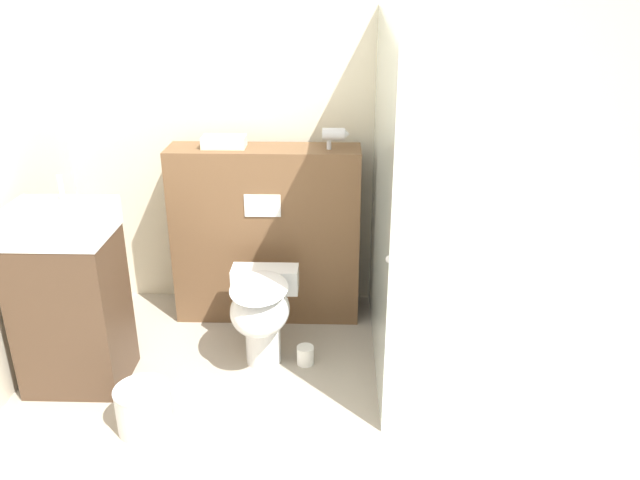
{
  "coord_description": "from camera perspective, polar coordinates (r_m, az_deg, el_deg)",
  "views": [
    {
      "loc": [
        0.35,
        -2.11,
        2.1
      ],
      "look_at": [
        0.26,
        1.09,
        0.74
      ],
      "focal_mm": 35.0,
      "sensor_mm": 36.0,
      "label": 1
    }
  ],
  "objects": [
    {
      "name": "wall_back",
      "position": [
        4.07,
        -3.43,
        10.84
      ],
      "size": [
        8.0,
        0.06,
        2.5
      ],
      "color": "beige",
      "rests_on": "ground_plane"
    },
    {
      "name": "partition_panel",
      "position": [
        4.02,
        -4.91,
        0.51
      ],
      "size": [
        1.19,
        0.31,
        1.14
      ],
      "color": "brown",
      "rests_on": "ground_plane"
    },
    {
      "name": "shower_glass",
      "position": [
        3.42,
        5.56,
        3.62
      ],
      "size": [
        0.04,
        1.43,
        1.95
      ],
      "color": "silver",
      "rests_on": "ground_plane"
    },
    {
      "name": "folded_towel",
      "position": [
        3.87,
        -8.77,
        8.87
      ],
      "size": [
        0.26,
        0.15,
        0.07
      ],
      "color": "beige",
      "rests_on": "partition_panel"
    },
    {
      "name": "sink_vanity",
      "position": [
        3.6,
        -21.9,
        -4.96
      ],
      "size": [
        0.53,
        0.43,
        1.17
      ],
      "color": "#473323",
      "rests_on": "ground_plane"
    },
    {
      "name": "spare_toilet_roll",
      "position": [
        3.71,
        -1.35,
        -10.49
      ],
      "size": [
        0.1,
        0.1,
        0.11
      ],
      "color": "white",
      "rests_on": "ground_plane"
    },
    {
      "name": "hair_drier",
      "position": [
        3.77,
        1.37,
        9.6
      ],
      "size": [
        0.16,
        0.07,
        0.13
      ],
      "color": "#B7B7BC",
      "rests_on": "partition_panel"
    },
    {
      "name": "toilet",
      "position": [
        3.58,
        -5.38,
        -6.37
      ],
      "size": [
        0.4,
        0.58,
        0.53
      ],
      "color": "white",
      "rests_on": "ground_plane"
    },
    {
      "name": "waste_bin",
      "position": [
        3.33,
        -15.82,
        -14.61
      ],
      "size": [
        0.28,
        0.28,
        0.24
      ],
      "color": "silver",
      "rests_on": "ground_plane"
    }
  ]
}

